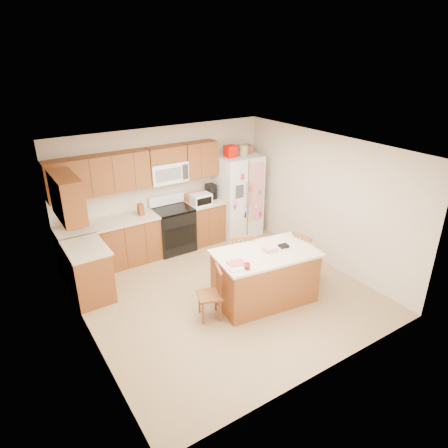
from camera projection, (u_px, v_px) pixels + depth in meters
ground at (224, 292)px, 6.91m from camera, size 4.50×4.50×0.00m
room_shell at (224, 216)px, 6.33m from camera, size 4.60×4.60×2.52m
cabinetry at (128, 222)px, 7.43m from camera, size 3.36×1.56×2.15m
stove at (173, 228)px, 8.21m from camera, size 0.76×0.65×1.13m
refrigerator at (238, 195)px, 8.76m from camera, size 0.90×0.79×2.04m
island at (265, 276)px, 6.53m from camera, size 1.75×1.16×0.99m
windsor_chair_left at (211, 295)px, 6.12m from camera, size 0.45×0.46×0.86m
windsor_chair_back at (238, 260)px, 7.00m from camera, size 0.53×0.52×0.99m
windsor_chair_right at (305, 259)px, 7.03m from camera, size 0.47×0.49×0.99m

